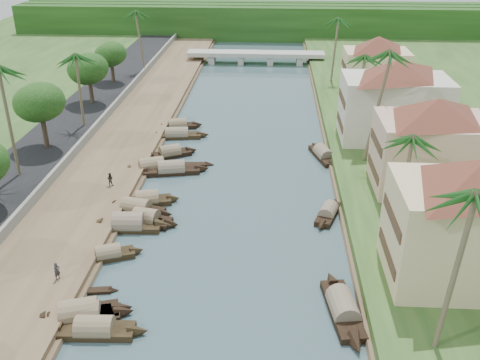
# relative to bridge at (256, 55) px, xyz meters

# --- Properties ---
(ground) EXTENTS (220.00, 220.00, 0.00)m
(ground) POSITION_rel_bridge_xyz_m (-0.00, -72.00, -1.72)
(ground) COLOR #3C535A
(ground) RESTS_ON ground
(left_bank) EXTENTS (10.00, 180.00, 0.80)m
(left_bank) POSITION_rel_bridge_xyz_m (-16.00, -52.00, -1.32)
(left_bank) COLOR brown
(left_bank) RESTS_ON ground
(right_bank) EXTENTS (16.00, 180.00, 1.20)m
(right_bank) POSITION_rel_bridge_xyz_m (19.00, -52.00, -1.12)
(right_bank) COLOR #26471C
(right_bank) RESTS_ON ground
(road) EXTENTS (8.00, 180.00, 1.40)m
(road) POSITION_rel_bridge_xyz_m (-24.50, -52.00, -1.02)
(road) COLOR black
(road) RESTS_ON ground
(retaining_wall) EXTENTS (0.40, 180.00, 1.10)m
(retaining_wall) POSITION_rel_bridge_xyz_m (-20.20, -52.00, -0.37)
(retaining_wall) COLOR slate
(retaining_wall) RESTS_ON left_bank
(treeline) EXTENTS (120.00, 14.00, 8.00)m
(treeline) POSITION_rel_bridge_xyz_m (-0.00, 28.00, 2.28)
(treeline) COLOR #14360E
(treeline) RESTS_ON ground
(bridge) EXTENTS (28.00, 4.00, 2.40)m
(bridge) POSITION_rel_bridge_xyz_m (0.00, 0.00, 0.00)
(bridge) COLOR #A8A89D
(bridge) RESTS_ON ground
(building_near) EXTENTS (14.85, 14.85, 10.20)m
(building_near) POSITION_rel_bridge_xyz_m (18.99, -74.00, 4.66)
(building_near) COLOR beige
(building_near) RESTS_ON right_bank
(building_mid) EXTENTS (14.11, 14.11, 9.70)m
(building_mid) POSITION_rel_bridge_xyz_m (19.99, -58.00, 4.41)
(building_mid) COLOR tan
(building_mid) RESTS_ON right_bank
(building_far) EXTENTS (15.59, 15.59, 10.20)m
(building_far) POSITION_rel_bridge_xyz_m (18.99, -44.00, 4.66)
(building_far) COLOR beige
(building_far) RESTS_ON right_bank
(building_distant) EXTENTS (12.62, 12.62, 9.20)m
(building_distant) POSITION_rel_bridge_xyz_m (19.99, -24.00, 4.16)
(building_distant) COLOR beige
(building_distant) RESTS_ON right_bank
(sampan_1) EXTENTS (8.15, 4.12, 2.35)m
(sampan_1) POSITION_rel_bridge_xyz_m (-10.16, -79.40, -1.30)
(sampan_1) COLOR black
(sampan_1) RESTS_ON ground
(sampan_2) EXTENTS (7.90, 2.02, 2.09)m
(sampan_2) POSITION_rel_bridge_xyz_m (-8.52, -80.96, -1.31)
(sampan_2) COLOR black
(sampan_2) RESTS_ON ground
(sampan_3) EXTENTS (7.86, 3.23, 2.09)m
(sampan_3) POSITION_rel_bridge_xyz_m (-9.92, -79.49, -1.31)
(sampan_3) COLOR black
(sampan_3) RESTS_ON ground
(sampan_4) EXTENTS (6.29, 3.50, 1.83)m
(sampan_4) POSITION_rel_bridge_xyz_m (-10.24, -71.54, -1.32)
(sampan_4) COLOR black
(sampan_4) RESTS_ON ground
(sampan_5) EXTENTS (7.18, 3.19, 2.23)m
(sampan_5) POSITION_rel_bridge_xyz_m (-8.32, -65.33, -1.31)
(sampan_5) COLOR black
(sampan_5) RESTS_ON ground
(sampan_6) EXTENTS (8.66, 2.52, 2.52)m
(sampan_6) POSITION_rel_bridge_xyz_m (-9.74, -66.46, -1.30)
(sampan_6) COLOR black
(sampan_6) RESTS_ON ground
(sampan_7) EXTENTS (8.26, 3.46, 2.16)m
(sampan_7) POSITION_rel_bridge_xyz_m (-9.78, -63.25, -1.31)
(sampan_7) COLOR black
(sampan_7) RESTS_ON ground
(sampan_8) EXTENTS (7.06, 3.15, 2.14)m
(sampan_8) POSITION_rel_bridge_xyz_m (-9.05, -61.37, -1.31)
(sampan_8) COLOR black
(sampan_8) RESTS_ON ground
(sampan_9) EXTENTS (9.23, 3.50, 2.28)m
(sampan_9) POSITION_rel_bridge_xyz_m (-7.87, -53.80, -1.31)
(sampan_9) COLOR black
(sampan_9) RESTS_ON ground
(sampan_10) EXTENTS (8.39, 4.62, 2.28)m
(sampan_10) POSITION_rel_bridge_xyz_m (-10.36, -53.12, -1.30)
(sampan_10) COLOR black
(sampan_10) RESTS_ON ground
(sampan_11) EXTENTS (7.26, 4.83, 2.13)m
(sampan_11) POSITION_rel_bridge_xyz_m (-8.94, -48.97, -1.31)
(sampan_11) COLOR black
(sampan_11) RESTS_ON ground
(sampan_12) EXTENTS (9.08, 2.74, 2.14)m
(sampan_12) POSITION_rel_bridge_xyz_m (-9.14, -42.56, -1.31)
(sampan_12) COLOR black
(sampan_12) RESTS_ON ground
(sampan_13) EXTENTS (7.53, 3.42, 2.05)m
(sampan_13) POSITION_rel_bridge_xyz_m (-9.69, -38.95, -1.31)
(sampan_13) COLOR black
(sampan_13) RESTS_ON ground
(sampan_14) EXTENTS (3.09, 9.60, 2.28)m
(sampan_14) POSITION_rel_bridge_xyz_m (9.35, -77.56, -1.31)
(sampan_14) COLOR black
(sampan_14) RESTS_ON ground
(sampan_15) EXTENTS (3.53, 6.91, 1.88)m
(sampan_15) POSITION_rel_bridge_xyz_m (9.50, -62.92, -1.32)
(sampan_15) COLOR black
(sampan_15) RESTS_ON ground
(sampan_16) EXTENTS (3.93, 8.63, 2.10)m
(sampan_16) POSITION_rel_bridge_xyz_m (10.18, -48.20, -1.31)
(sampan_16) COLOR black
(sampan_16) RESTS_ON ground
(canoe_1) EXTENTS (4.50, 1.37, 0.72)m
(canoe_1) POSITION_rel_bridge_xyz_m (-10.33, -76.32, -1.62)
(canoe_1) COLOR black
(canoe_1) RESTS_ON ground
(canoe_2) EXTENTS (6.24, 1.21, 0.90)m
(canoe_2) POSITION_rel_bridge_xyz_m (-6.18, -51.49, -1.62)
(canoe_2) COLOR black
(canoe_2) RESTS_ON ground
(palm_0) EXTENTS (3.20, 3.20, 12.93)m
(palm_0) POSITION_rel_bridge_xyz_m (15.00, -81.92, 10.56)
(palm_0) COLOR brown
(palm_0) RESTS_ON ground
(palm_1) EXTENTS (3.20, 3.20, 9.74)m
(palm_1) POSITION_rel_bridge_xyz_m (16.00, -64.96, 7.49)
(palm_1) COLOR brown
(palm_1) RESTS_ON ground
(palm_2) EXTENTS (3.20, 3.20, 14.18)m
(palm_2) POSITION_rel_bridge_xyz_m (15.00, -51.29, 11.79)
(palm_2) COLOR brown
(palm_2) RESTS_ON ground
(palm_3) EXTENTS (3.20, 3.20, 10.27)m
(palm_3) POSITION_rel_bridge_xyz_m (16.00, -35.76, 8.00)
(palm_3) COLOR brown
(palm_3) RESTS_ON ground
(palm_6) EXTENTS (3.20, 3.20, 11.08)m
(palm_6) POSITION_rel_bridge_xyz_m (-22.00, -42.15, 8.98)
(palm_6) COLOR brown
(palm_6) RESTS_ON ground
(palm_7) EXTENTS (3.20, 3.20, 12.15)m
(palm_7) POSITION_rel_bridge_xyz_m (14.00, -16.70, 9.82)
(palm_7) COLOR brown
(palm_7) RESTS_ON ground
(palm_8) EXTENTS (3.20, 3.20, 12.13)m
(palm_8) POSITION_rel_bridge_xyz_m (-20.50, -12.28, 10.00)
(palm_8) COLOR brown
(palm_8) RESTS_ON ground
(tree_3) EXTENTS (5.52, 5.52, 8.02)m
(tree_3) POSITION_rel_bridge_xyz_m (-24.00, -50.17, 5.34)
(tree_3) COLOR #453527
(tree_3) RESTS_ON ground
(tree_4) EXTENTS (5.45, 5.45, 7.47)m
(tree_4) POSITION_rel_bridge_xyz_m (-24.00, -32.16, 4.83)
(tree_4) COLOR #453527
(tree_4) RESTS_ON ground
(tree_5) EXTENTS (4.83, 4.83, 6.73)m
(tree_5) POSITION_rel_bridge_xyz_m (-24.00, -20.31, 4.35)
(tree_5) COLOR #453527
(tree_5) RESTS_ON ground
(tree_6) EXTENTS (4.11, 4.11, 6.37)m
(tree_6) POSITION_rel_bridge_xyz_m (24.00, -42.69, 4.06)
(tree_6) COLOR #453527
(tree_6) RESTS_ON ground
(person_near) EXTENTS (0.59, 0.65, 1.50)m
(person_near) POSITION_rel_bridge_xyz_m (-13.08, -75.76, -0.17)
(person_near) COLOR #292A31
(person_near) RESTS_ON left_bank
(person_far) EXTENTS (0.73, 0.57, 1.47)m
(person_far) POSITION_rel_bridge_xyz_m (-13.59, -58.97, -0.19)
(person_far) COLOR #2B281E
(person_far) RESTS_ON left_bank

